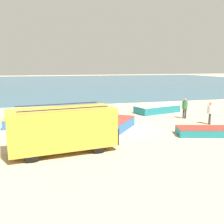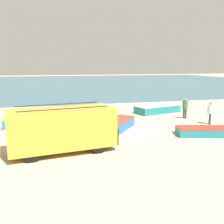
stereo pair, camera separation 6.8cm
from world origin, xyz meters
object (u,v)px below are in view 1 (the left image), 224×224
Objects in this scene: fishing_rowboat_2 at (208,131)px; fisherman_1 at (210,111)px; fisherman_0 at (185,107)px; fishing_rowboat_0 at (38,122)px; fishing_rowboat_1 at (159,109)px; parked_van at (63,128)px; fishing_rowboat_4 at (117,124)px; fishing_rowboat_3 at (86,111)px.

fisherman_1 reaches higher than fishing_rowboat_2.
fishing_rowboat_0 is at bearing -54.64° from fisherman_0.
fisherman_0 is (0.86, -3.07, 0.64)m from fishing_rowboat_1.
fishing_rowboat_0 is at bearing 168.61° from fishing_rowboat_2.
parked_van is at bearing -76.86° from fishing_rowboat_0.
fisherman_1 is (10.90, 3.49, -0.21)m from parked_van.
fisherman_0 is 2.47m from fisherman_1.
parked_van is 1.05× the size of fishing_rowboat_1.
fisherman_1 is (6.94, -0.48, 0.67)m from fishing_rowboat_4.
fisherman_1 is (1.53, -5.45, 0.66)m from fishing_rowboat_1.
fishing_rowboat_1 reaches higher than fishing_rowboat_0.
fishing_rowboat_3 is at bearing 66.07° from parked_van.
fishing_rowboat_0 is at bearing 17.23° from fisherman_1.
fisherman_0 reaches higher than fishing_rowboat_1.
parked_van is at bearing -23.37° from fisherman_0.
fishing_rowboat_4 is 2.37× the size of fisherman_1.
fishing_rowboat_3 is 0.94× the size of fishing_rowboat_4.
fishing_rowboat_4 is at bearing -36.36° from fisherman_0.
fishing_rowboat_1 reaches higher than fishing_rowboat_2.
fishing_rowboat_4 is 6.59m from fisherman_0.
fishing_rowboat_0 reaches higher than fishing_rowboat_2.
parked_van is at bearing -158.50° from fishing_rowboat_2.
fishing_rowboat_0 is at bearing 93.71° from parked_van.
fisherman_1 reaches higher than fishing_rowboat_1.
fishing_rowboat_1 is at bearing 16.11° from fishing_rowboat_0.
fisherman_1 is at bearing -56.62° from fishing_rowboat_4.
fisherman_1 is (1.96, 2.64, 0.75)m from fishing_rowboat_2.
fishing_rowboat_1 is at bearing -10.10° from fishing_rowboat_4.
fishing_rowboat_4 is at bearing -152.70° from fishing_rowboat_1.
fishing_rowboat_3 is (-6.21, 8.69, 0.09)m from fishing_rowboat_2.
fisherman_0 is at bearing 91.62° from fishing_rowboat_2.
fishing_rowboat_3 is 5.71m from fishing_rowboat_4.
fisherman_1 reaches higher than fisherman_0.
fishing_rowboat_0 is 11.52m from fisherman_0.
parked_van is 3.31× the size of fisherman_0.
fishing_rowboat_0 is 5.24m from fishing_rowboat_3.
parked_van is 11.44m from fisherman_1.
fishing_rowboat_1 is at bearing 103.01° from fishing_rowboat_2.
fisherman_1 is at bearing 69.44° from fishing_rowboat_2.
fishing_rowboat_4 is (-5.41, -4.97, -0.01)m from fishing_rowboat_1.
fishing_rowboat_0 is at bearing -53.71° from fishing_rowboat_3.
parked_van is at bearing -19.90° from fishing_rowboat_3.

